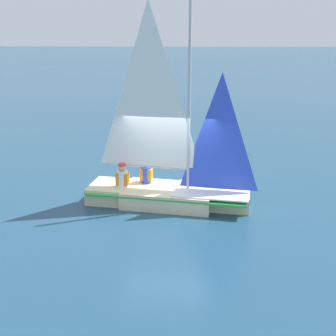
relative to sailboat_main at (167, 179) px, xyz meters
name	(u,v)px	position (x,y,z in m)	size (l,w,h in m)	color
ground_plane	(168,204)	(0.00, -0.03, -0.75)	(260.00, 260.00, 0.00)	navy
sailboat_main	(167,179)	(0.00, 0.00, 0.00)	(2.12, 4.68, 5.61)	beige
sailor_helm	(146,178)	(0.45, 0.62, -0.13)	(0.34, 0.38, 1.16)	black
sailor_crew	(123,182)	(0.03, 1.26, -0.12)	(0.34, 0.38, 1.16)	black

